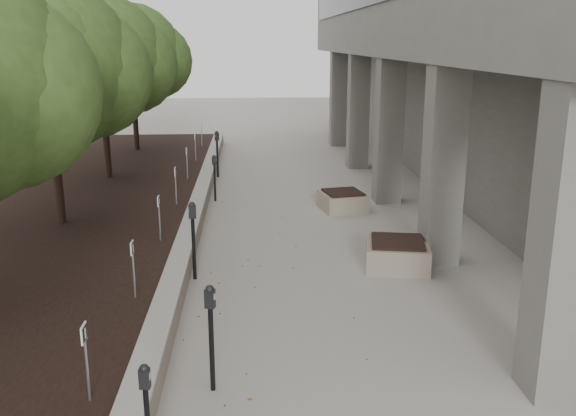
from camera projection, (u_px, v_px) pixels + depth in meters
name	position (u px, v px, depth m)	size (l,w,h in m)	color
retaining_wall	(196.00, 215.00, 15.47)	(0.39, 26.00, 0.50)	gray
planting_bed	(46.00, 219.00, 15.26)	(7.00, 26.00, 0.40)	black
crabapple_tree_3	(50.00, 103.00, 13.58)	(4.60, 4.00, 5.44)	#2F4E1D
crabapple_tree_4	(102.00, 87.00, 18.40)	(4.60, 4.00, 5.44)	#2F4E1D
crabapple_tree_5	(133.00, 77.00, 23.22)	(4.60, 4.00, 5.44)	#2F4E1D
parking_sign_2	(87.00, 363.00, 7.08)	(0.04, 0.22, 0.96)	black
parking_sign_3	(134.00, 270.00, 9.97)	(0.04, 0.22, 0.96)	black
parking_sign_4	(159.00, 218.00, 12.86)	(0.04, 0.22, 0.96)	black
parking_sign_5	(176.00, 186.00, 15.76)	(0.04, 0.22, 0.96)	black
parking_sign_6	(187.00, 163.00, 18.65)	(0.04, 0.22, 0.96)	black
parking_sign_7	(195.00, 147.00, 21.54)	(0.04, 0.22, 0.96)	black
parking_sign_8	(202.00, 135.00, 24.43)	(0.04, 0.22, 0.96)	black
parking_meter_2	(211.00, 339.00, 7.97)	(0.15, 0.10, 1.47)	black
parking_meter_3	(193.00, 241.00, 11.76)	(0.15, 0.11, 1.54)	black
parking_meter_4	(215.00, 178.00, 17.61)	(0.13, 0.09, 1.34)	black
parking_meter_5	(217.00, 154.00, 20.76)	(0.15, 0.11, 1.56)	black
planter_front	(397.00, 254.00, 12.51)	(1.24, 1.24, 0.58)	gray
planter_back	(343.00, 201.00, 16.78)	(1.13, 1.13, 0.53)	gray
berry_scatter	(271.00, 282.00, 11.78)	(3.30, 14.10, 0.02)	#940A0C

